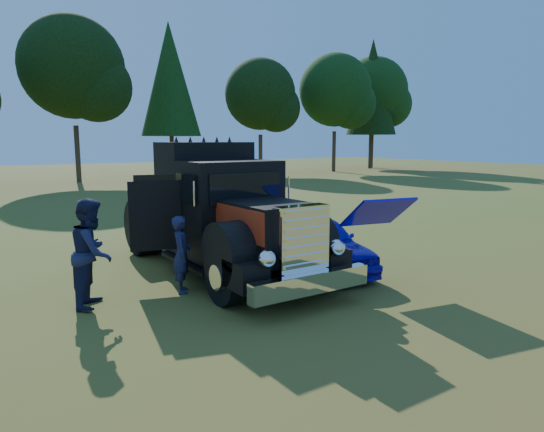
{
  "coord_description": "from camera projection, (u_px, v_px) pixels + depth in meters",
  "views": [
    {
      "loc": [
        -3.98,
        -8.0,
        3.03
      ],
      "look_at": [
        1.97,
        0.94,
        1.36
      ],
      "focal_mm": 32.0,
      "sensor_mm": 36.0,
      "label": 1
    }
  ],
  "objects": [
    {
      "name": "spectator_far",
      "position": [
        92.0,
        252.0,
        8.89
      ],
      "size": [
        1.13,
        1.22,
        2.01
      ],
      "primitive_type": "imported",
      "rotation": [
        0.0,
        0.0,
        1.07
      ],
      "color": "#1A203C",
      "rests_on": "ground"
    },
    {
      "name": "treeline",
      "position": [
        49.0,
        69.0,
        32.19
      ],
      "size": [
        74.7,
        25.35,
        13.84
      ],
      "color": "#2D2116",
      "rests_on": "ground"
    },
    {
      "name": "diamond_t_truck",
      "position": [
        222.0,
        218.0,
        11.14
      ],
      "size": [
        3.34,
        7.16,
        3.0
      ],
      "color": "black",
      "rests_on": "ground"
    },
    {
      "name": "hotrod_coupe",
      "position": [
        316.0,
        242.0,
        11.47
      ],
      "size": [
        2.25,
        4.28,
        1.89
      ],
      "color": "#062891",
      "rests_on": "ground"
    },
    {
      "name": "spectator_near",
      "position": [
        182.0,
        254.0,
        9.7
      ],
      "size": [
        0.57,
        0.67,
        1.56
      ],
      "primitive_type": "imported",
      "rotation": [
        0.0,
        0.0,
        1.17
      ],
      "color": "navy",
      "rests_on": "ground"
    },
    {
      "name": "ground",
      "position": [
        214.0,
        302.0,
        9.23
      ],
      "size": [
        120.0,
        120.0,
        0.0
      ],
      "primitive_type": "plane",
      "color": "#3C601C",
      "rests_on": "ground"
    }
  ]
}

